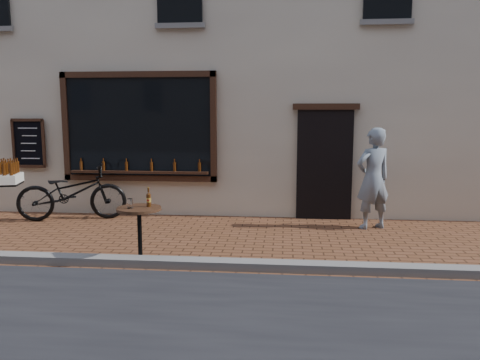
{
  "coord_description": "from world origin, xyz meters",
  "views": [
    {
      "loc": [
        1.11,
        -5.99,
        2.15
      ],
      "look_at": [
        0.41,
        1.2,
        1.1
      ],
      "focal_mm": 35.0,
      "sensor_mm": 36.0,
      "label": 1
    }
  ],
  "objects": [
    {
      "name": "ground",
      "position": [
        0.0,
        0.0,
        0.0
      ],
      "size": [
        90.0,
        90.0,
        0.0
      ],
      "primitive_type": "plane",
      "color": "brown",
      "rests_on": "ground"
    },
    {
      "name": "kerb",
      "position": [
        0.0,
        0.2,
        0.06
      ],
      "size": [
        90.0,
        0.25,
        0.12
      ],
      "primitive_type": "cube",
      "color": "slate",
      "rests_on": "ground"
    },
    {
      "name": "shop_building",
      "position": [
        0.0,
        6.5,
        5.0
      ],
      "size": [
        28.0,
        6.2,
        10.0
      ],
      "color": "beige",
      "rests_on": "ground"
    },
    {
      "name": "cargo_bicycle",
      "position": [
        -3.18,
        2.86,
        0.57
      ],
      "size": [
        2.53,
        1.32,
        1.19
      ],
      "rotation": [
        0.0,
        0.0,
        1.85
      ],
      "color": "black",
      "rests_on": "ground"
    },
    {
      "name": "bistro_table",
      "position": [
        -0.94,
        0.35,
        0.58
      ],
      "size": [
        0.63,
        0.63,
        1.08
      ],
      "color": "black",
      "rests_on": "ground"
    },
    {
      "name": "pedestrian",
      "position": [
        2.73,
        2.73,
        0.94
      ],
      "size": [
        0.81,
        0.69,
        1.88
      ],
      "primitive_type": "imported",
      "rotation": [
        0.0,
        0.0,
        3.56
      ],
      "color": "slate",
      "rests_on": "ground"
    }
  ]
}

